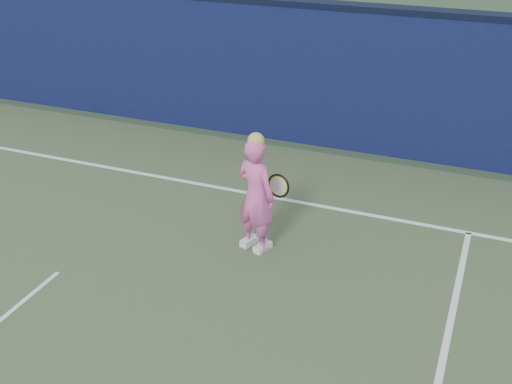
% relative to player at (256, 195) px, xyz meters
% --- Properties ---
extents(ground, '(80.00, 80.00, 0.00)m').
position_rel_player_xyz_m(ground, '(-2.13, -2.53, -0.81)').
color(ground, '#30462B').
rests_on(ground, ground).
extents(backstop_wall, '(24.00, 0.40, 2.50)m').
position_rel_player_xyz_m(backstop_wall, '(-2.13, 3.97, 0.44)').
color(backstop_wall, '#0E103E').
rests_on(backstop_wall, ground).
extents(player, '(0.68, 0.55, 1.68)m').
position_rel_player_xyz_m(player, '(0.00, 0.00, 0.00)').
color(player, '#ED5CAE').
rests_on(player, ground).
extents(racket, '(0.59, 0.31, 0.34)m').
position_rel_player_xyz_m(racket, '(0.15, 0.39, -0.01)').
color(racket, black).
rests_on(racket, ground).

